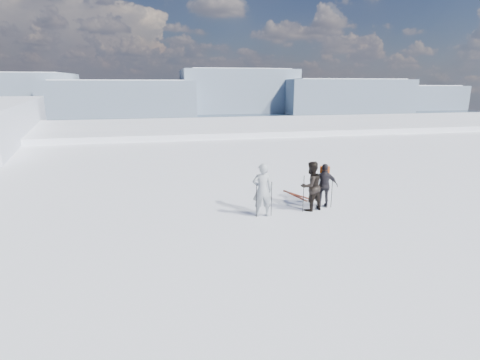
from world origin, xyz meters
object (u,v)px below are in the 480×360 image
Objects in this scene: skier_grey at (262,190)px; skier_dark at (311,186)px; skis_loose at (297,195)px; skier_pack at (324,186)px.

skier_grey is 1.91m from skier_dark.
skier_dark is 2.03m from skis_loose.
skier_grey is 1.13× the size of skis_loose.
skier_pack is at bearing -162.94° from skier_grey.
skier_pack is 0.99× the size of skis_loose.
skier_grey is at bearing 31.20° from skier_pack.
skis_loose is (2.08, 2.02, -0.93)m from skier_grey.
skier_dark reaches higher than skis_loose.
skier_pack is 1.83m from skis_loose.
skier_dark is 1.09× the size of skis_loose.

